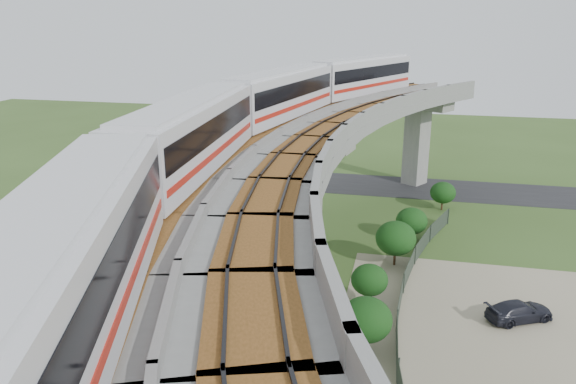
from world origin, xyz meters
TOP-DOWN VIEW (x-y plane):
  - ground at (0.00, 0.00)m, footprint 160.00×160.00m
  - dirt_lot at (14.00, -2.00)m, footprint 18.00×26.00m
  - asphalt_road at (0.00, 30.00)m, footprint 60.00×8.00m
  - viaduct at (3.84, 0.00)m, footprint 19.58×73.98m
  - metro_train at (0.40, 2.55)m, footprint 11.81×61.28m
  - fence at (9.75, 0.00)m, footprint 3.87×38.73m
  - tree_0 at (11.84, 23.22)m, footprint 2.42×2.42m
  - tree_1 at (9.03, 14.60)m, footprint 2.58×2.58m
  - tree_2 at (7.93, 9.41)m, footprint 2.99×2.99m
  - tree_3 at (6.58, 2.58)m, footprint 2.35×2.35m
  - tree_4 at (6.83, -2.61)m, footprint 2.87×2.87m
  - car_dark at (15.72, 2.96)m, footprint 4.53×3.52m

SIDE VIEW (x-z plane):
  - ground at x=0.00m, z-range 0.00..0.00m
  - asphalt_road at x=0.00m, z-range 0.00..0.03m
  - dirt_lot at x=14.00m, z-range 0.00..0.04m
  - car_dark at x=15.72m, z-range 0.04..1.27m
  - fence at x=9.75m, z-range 0.00..1.50m
  - tree_0 at x=11.84m, z-range 0.35..3.11m
  - tree_1 at x=9.03m, z-range 0.32..3.16m
  - tree_3 at x=6.58m, z-range 0.47..3.40m
  - tree_4 at x=6.83m, z-range 0.44..3.76m
  - tree_2 at x=7.93m, z-range 0.45..3.90m
  - viaduct at x=3.84m, z-range 3.35..14.75m
  - metro_train at x=0.40m, z-range 10.49..14.13m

